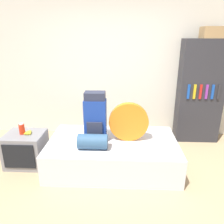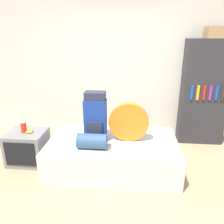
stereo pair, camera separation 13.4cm
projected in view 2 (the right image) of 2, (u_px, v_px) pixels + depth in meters
The scene contains 11 objects.
ground_plane at pixel (107, 196), 2.76m from camera, with size 16.00×16.00×0.00m, color tan.
wall_back at pixel (118, 70), 4.19m from camera, with size 8.00×0.05×2.60m.
bed at pixel (113, 153), 3.35m from camera, with size 1.91×1.12×0.43m.
backpack at pixel (95, 117), 3.19m from camera, with size 0.32×0.23×0.74m.
tent_bag at pixel (129, 122), 3.19m from camera, with size 0.58×0.09×0.58m.
sleeping_roll at pixel (92, 141), 3.02m from camera, with size 0.41×0.21×0.21m.
television at pixel (28, 147), 3.44m from camera, with size 0.58×0.50×0.51m.
canister at pixel (24, 127), 3.34m from camera, with size 0.08×0.08×0.17m.
banana_bunch at pixel (30, 131), 3.36m from camera, with size 0.12×0.15×0.04m.
bookshelf at pixel (204, 93), 3.94m from camera, with size 0.78×0.35×1.88m.
cardboard_box at pixel (219, 32), 3.57m from camera, with size 0.43×0.28×0.19m.
Camera 2 is at (0.27, -2.24, 1.91)m, focal length 35.00 mm.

